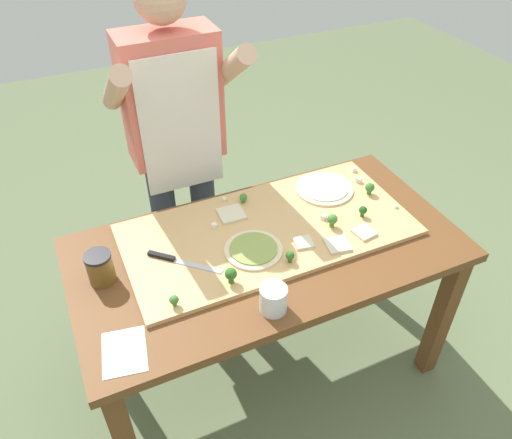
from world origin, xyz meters
TOP-DOWN VIEW (x-y plane):
  - ground_plane at (0.00, 0.00)m, footprint 8.00×8.00m
  - prep_table at (0.00, 0.00)m, footprint 1.52×0.79m
  - cutting_board at (0.04, 0.08)m, footprint 1.16×0.56m
  - chefs_knife at (-0.36, 0.05)m, footprint 0.23×0.22m
  - pizza_whole_white_garlic at (0.38, 0.21)m, footprint 0.26×0.26m
  - pizza_whole_pesto_green at (-0.07, -0.02)m, footprint 0.22×0.22m
  - pizza_slice_far_left at (0.24, -0.13)m, footprint 0.10×0.10m
  - pizza_slice_center at (-0.06, 0.21)m, footprint 0.11×0.11m
  - pizza_slice_far_right at (0.37, -0.11)m, footprint 0.09×0.09m
  - pizza_slice_near_right at (0.12, -0.07)m, footprint 0.08×0.08m
  - broccoli_floret_center_right at (0.28, -0.02)m, footprint 0.04×0.04m
  - broccoli_floret_front_left at (0.43, -0.02)m, footprint 0.03×0.03m
  - broccoli_floret_back_mid at (-0.43, -0.16)m, footprint 0.03×0.03m
  - broccoli_floret_back_right at (-0.21, -0.14)m, footprint 0.04×0.04m
  - broccoli_floret_front_right at (0.03, -0.13)m, footprint 0.03×0.03m
  - broccoli_floret_front_mid at (0.02, 0.27)m, footprint 0.03×0.03m
  - broccoli_floret_center_left at (0.54, 0.10)m, footprint 0.04×0.04m
  - cheese_crumble_a at (0.55, 0.20)m, footprint 0.03×0.03m
  - cheese_crumble_b at (0.27, 0.03)m, footprint 0.03×0.03m
  - cheese_crumble_c at (0.58, 0.28)m, footprint 0.02×0.02m
  - cheese_crumble_d at (-0.05, 0.32)m, footprint 0.02×0.02m
  - cheese_crumble_e at (0.59, -0.03)m, footprint 0.02×0.02m
  - cheese_crumble_f at (-0.16, 0.17)m, footprint 0.02×0.02m
  - flour_cup at (-0.12, -0.30)m, footprint 0.10×0.10m
  - sauce_jar at (-0.62, 0.08)m, footprint 0.10×0.10m
  - recipe_note at (-0.62, -0.26)m, footprint 0.17×0.20m
  - cook_center at (-0.16, 0.60)m, footprint 0.54×0.39m

SIDE VIEW (x-z plane):
  - ground_plane at x=0.00m, z-range 0.00..0.00m
  - prep_table at x=0.00m, z-range 0.28..1.06m
  - recipe_note at x=-0.62m, z-range 0.78..0.78m
  - cutting_board at x=0.04m, z-range 0.78..0.80m
  - chefs_knife at x=-0.36m, z-range 0.79..0.81m
  - pizza_slice_far_left at x=0.24m, z-range 0.80..0.81m
  - pizza_slice_center at x=-0.06m, z-range 0.80..0.81m
  - pizza_slice_far_right at x=0.37m, z-range 0.80..0.81m
  - pizza_slice_near_right at x=0.12m, z-range 0.80..0.81m
  - cheese_crumble_e at x=0.59m, z-range 0.80..0.81m
  - pizza_whole_pesto_green at x=-0.07m, z-range 0.80..0.81m
  - pizza_whole_white_garlic at x=0.38m, z-range 0.80..0.81m
  - cheese_crumble_d at x=-0.05m, z-range 0.80..0.81m
  - cheese_crumble_c at x=0.58m, z-range 0.80..0.82m
  - cheese_crumble_b at x=0.27m, z-range 0.80..0.82m
  - cheese_crumble_f at x=-0.16m, z-range 0.80..0.82m
  - cheese_crumble_a at x=0.55m, z-range 0.80..0.82m
  - flour_cup at x=-0.12m, z-range 0.77..0.87m
  - broccoli_floret_front_mid at x=0.02m, z-range 0.80..0.84m
  - broccoli_floret_back_mid at x=-0.43m, z-range 0.80..0.85m
  - broccoli_floret_front_right at x=0.03m, z-range 0.80..0.85m
  - broccoli_floret_front_left at x=0.43m, z-range 0.80..0.85m
  - broccoli_floret_center_left at x=0.54m, z-range 0.80..0.86m
  - broccoli_floret_center_right at x=0.28m, z-range 0.80..0.86m
  - broccoli_floret_back_right at x=-0.21m, z-range 0.80..0.87m
  - sauce_jar at x=-0.62m, z-range 0.78..0.90m
  - cook_center at x=-0.16m, z-range 0.16..1.83m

